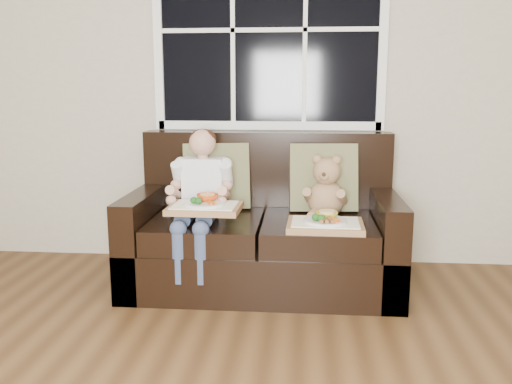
# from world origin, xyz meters

# --- Properties ---
(window_back) EXTENTS (1.62, 0.04, 1.37)m
(window_back) POSITION_xyz_m (-0.01, 2.48, 1.65)
(window_back) COLOR black
(window_back) RESTS_ON room_walls
(loveseat) EXTENTS (1.70, 0.92, 0.96)m
(loveseat) POSITION_xyz_m (-0.01, 2.02, 0.31)
(loveseat) COLOR black
(loveseat) RESTS_ON ground
(pillow_left) EXTENTS (0.47, 0.29, 0.45)m
(pillow_left) POSITION_xyz_m (-0.34, 2.17, 0.67)
(pillow_left) COLOR olive
(pillow_left) RESTS_ON loveseat
(pillow_right) EXTENTS (0.46, 0.24, 0.46)m
(pillow_right) POSITION_xyz_m (0.38, 2.17, 0.67)
(pillow_right) COLOR olive
(pillow_right) RESTS_ON loveseat
(child) EXTENTS (0.38, 0.59, 0.85)m
(child) POSITION_xyz_m (-0.39, 1.90, 0.64)
(child) COLOR white
(child) RESTS_ON loveseat
(teddy_bear) EXTENTS (0.27, 0.33, 0.41)m
(teddy_bear) POSITION_xyz_m (0.39, 2.01, 0.61)
(teddy_bear) COLOR #9A7151
(teddy_bear) RESTS_ON loveseat
(tray_left) EXTENTS (0.43, 0.33, 0.10)m
(tray_left) POSITION_xyz_m (-0.33, 1.67, 0.58)
(tray_left) COLOR #8B5B3F
(tray_left) RESTS_ON child
(tray_right) EXTENTS (0.45, 0.35, 0.10)m
(tray_right) POSITION_xyz_m (0.38, 1.69, 0.48)
(tray_right) COLOR #8B5B3F
(tray_right) RESTS_ON loveseat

